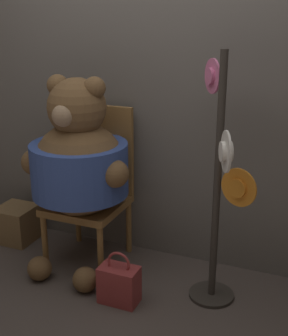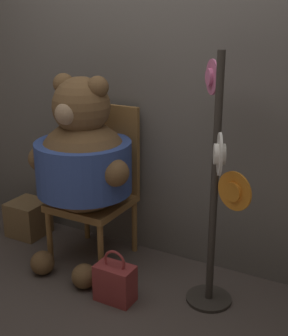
{
  "view_description": "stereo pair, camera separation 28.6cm",
  "coord_description": "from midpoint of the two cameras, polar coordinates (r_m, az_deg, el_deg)",
  "views": [
    {
      "loc": [
        1.13,
        -2.16,
        1.71
      ],
      "look_at": [
        0.08,
        0.33,
        0.78
      ],
      "focal_mm": 50.0,
      "sensor_mm": 36.0,
      "label": 1
    },
    {
      "loc": [
        1.39,
        -2.04,
        1.71
      ],
      "look_at": [
        0.08,
        0.33,
        0.78
      ],
      "focal_mm": 50.0,
      "sensor_mm": 36.0,
      "label": 2
    }
  ],
  "objects": [
    {
      "name": "wall_back",
      "position": [
        3.16,
        5.22,
        11.12
      ],
      "size": [
        8.0,
        0.1,
        2.57
      ],
      "color": "#66605B",
      "rests_on": "ground_plane"
    },
    {
      "name": "hat_display_rack",
      "position": [
        2.69,
        11.88,
        -3.16
      ],
      "size": [
        0.39,
        0.45,
        1.51
      ],
      "color": "#332D28",
      "rests_on": "ground_plane"
    },
    {
      "name": "teddy_bear",
      "position": [
        3.09,
        -4.85,
        0.85
      ],
      "size": [
        0.77,
        0.68,
        1.32
      ],
      "color": "brown",
      "rests_on": "ground_plane"
    },
    {
      "name": "chair",
      "position": [
        3.3,
        -3.01,
        -1.75
      ],
      "size": [
        0.49,
        0.5,
        1.08
      ],
      "color": "olive",
      "rests_on": "ground_plane"
    },
    {
      "name": "handbag_on_ground",
      "position": [
        2.93,
        -0.69,
        -13.84
      ],
      "size": [
        0.24,
        0.14,
        0.34
      ],
      "color": "maroon",
      "rests_on": "ground_plane"
    },
    {
      "name": "wooden_crate",
      "position": [
        3.79,
        -11.83,
        -6.02
      ],
      "size": [
        0.27,
        0.27,
        0.27
      ],
      "color": "brown",
      "rests_on": "ground_plane"
    },
    {
      "name": "ground_plane",
      "position": [
        2.99,
        -1.76,
        -15.99
      ],
      "size": [
        14.0,
        14.0,
        0.0
      ],
      "primitive_type": "plane",
      "color": "#4C423D"
    }
  ]
}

